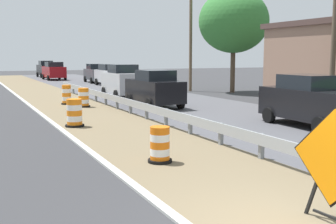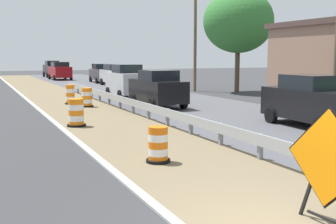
{
  "view_description": "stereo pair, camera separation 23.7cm",
  "coord_description": "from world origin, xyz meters",
  "px_view_note": "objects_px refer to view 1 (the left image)",
  "views": [
    {
      "loc": [
        -4.4,
        -4.93,
        2.77
      ],
      "look_at": [
        1.42,
        7.14,
        0.98
      ],
      "focal_mm": 44.64,
      "sensor_mm": 36.0,
      "label": 1
    },
    {
      "loc": [
        -4.18,
        -5.03,
        2.77
      ],
      "look_at": [
        1.42,
        7.14,
        0.98
      ],
      "focal_mm": 44.64,
      "sensor_mm": 36.0,
      "label": 2
    }
  ],
  "objects_px": {
    "traffic_barrel_nearest": "(160,146)",
    "utility_pole_mid": "(191,34)",
    "car_lead_near_lane": "(54,71)",
    "car_trailing_near_lane": "(111,75)",
    "traffic_barrel_far": "(67,96)",
    "traffic_barrel_mid": "(84,98)",
    "car_distant_a": "(97,73)",
    "warning_sign_diamond": "(333,162)",
    "utility_pole_near": "(335,23)",
    "car_trailing_far_lane": "(46,69)",
    "traffic_barrel_close": "(74,114)",
    "car_mid_far_lane": "(310,101)",
    "car_distant_b": "(154,89)",
    "car_lead_far_lane": "(122,81)"
  },
  "relations": [
    {
      "from": "traffic_barrel_nearest",
      "to": "utility_pole_mid",
      "type": "xyz_separation_m",
      "value": [
        11.61,
        19.49,
        4.07
      ]
    },
    {
      "from": "car_lead_near_lane",
      "to": "car_trailing_near_lane",
      "type": "distance_m",
      "value": 12.88
    },
    {
      "from": "traffic_barrel_far",
      "to": "traffic_barrel_mid",
      "type": "bearing_deg",
      "value": -71.85
    },
    {
      "from": "car_distant_a",
      "to": "traffic_barrel_mid",
      "type": "bearing_deg",
      "value": -15.87
    },
    {
      "from": "warning_sign_diamond",
      "to": "car_distant_a",
      "type": "height_order",
      "value": "warning_sign_diamond"
    },
    {
      "from": "warning_sign_diamond",
      "to": "utility_pole_near",
      "type": "xyz_separation_m",
      "value": [
        10.28,
        9.64,
        3.25
      ]
    },
    {
      "from": "car_trailing_far_lane",
      "to": "car_distant_a",
      "type": "distance_m",
      "value": 14.36
    },
    {
      "from": "utility_pole_near",
      "to": "traffic_barrel_far",
      "type": "bearing_deg",
      "value": 136.73
    },
    {
      "from": "warning_sign_diamond",
      "to": "car_trailing_far_lane",
      "type": "relative_size",
      "value": 0.48
    },
    {
      "from": "car_lead_near_lane",
      "to": "car_distant_a",
      "type": "relative_size",
      "value": 1.0
    },
    {
      "from": "traffic_barrel_close",
      "to": "car_trailing_far_lane",
      "type": "relative_size",
      "value": 0.26
    },
    {
      "from": "traffic_barrel_far",
      "to": "car_mid_far_lane",
      "type": "distance_m",
      "value": 13.89
    },
    {
      "from": "car_trailing_near_lane",
      "to": "utility_pole_mid",
      "type": "distance_m",
      "value": 10.19
    },
    {
      "from": "traffic_barrel_far",
      "to": "car_distant_b",
      "type": "height_order",
      "value": "car_distant_b"
    },
    {
      "from": "traffic_barrel_close",
      "to": "car_mid_far_lane",
      "type": "bearing_deg",
      "value": -25.74
    },
    {
      "from": "car_trailing_near_lane",
      "to": "car_distant_a",
      "type": "height_order",
      "value": "car_trailing_near_lane"
    },
    {
      "from": "traffic_barrel_close",
      "to": "car_trailing_far_lane",
      "type": "distance_m",
      "value": 41.47
    },
    {
      "from": "car_trailing_far_lane",
      "to": "traffic_barrel_nearest",
      "type": "bearing_deg",
      "value": 172.57
    },
    {
      "from": "car_lead_near_lane",
      "to": "car_distant_b",
      "type": "xyz_separation_m",
      "value": [
        -0.1,
        -29.67,
        -0.04
      ]
    },
    {
      "from": "traffic_barrel_nearest",
      "to": "traffic_barrel_far",
      "type": "relative_size",
      "value": 0.84
    },
    {
      "from": "traffic_barrel_far",
      "to": "car_trailing_far_lane",
      "type": "bearing_deg",
      "value": 82.46
    },
    {
      "from": "traffic_barrel_close",
      "to": "traffic_barrel_nearest",
      "type": "bearing_deg",
      "value": -83.9
    },
    {
      "from": "car_lead_near_lane",
      "to": "utility_pole_near",
      "type": "bearing_deg",
      "value": -171.98
    },
    {
      "from": "car_distant_b",
      "to": "utility_pole_near",
      "type": "relative_size",
      "value": 0.51
    },
    {
      "from": "car_mid_far_lane",
      "to": "traffic_barrel_mid",
      "type": "bearing_deg",
      "value": -145.76
    },
    {
      "from": "warning_sign_diamond",
      "to": "car_lead_far_lane",
      "type": "height_order",
      "value": "car_lead_far_lane"
    },
    {
      "from": "utility_pole_near",
      "to": "car_mid_far_lane",
      "type": "bearing_deg",
      "value": -147.8
    },
    {
      "from": "car_lead_near_lane",
      "to": "car_trailing_far_lane",
      "type": "height_order",
      "value": "car_trailing_far_lane"
    },
    {
      "from": "utility_pole_near",
      "to": "car_trailing_near_lane",
      "type": "bearing_deg",
      "value": 97.97
    },
    {
      "from": "traffic_barrel_mid",
      "to": "car_mid_far_lane",
      "type": "xyz_separation_m",
      "value": [
        6.45,
        -10.26,
        0.56
      ]
    },
    {
      "from": "car_mid_far_lane",
      "to": "car_trailing_far_lane",
      "type": "height_order",
      "value": "car_trailing_far_lane"
    },
    {
      "from": "utility_pole_near",
      "to": "car_trailing_far_lane",
      "type": "bearing_deg",
      "value": 98.01
    },
    {
      "from": "car_trailing_far_lane",
      "to": "car_distant_a",
      "type": "bearing_deg",
      "value": -169.47
    },
    {
      "from": "traffic_barrel_close",
      "to": "car_lead_far_lane",
      "type": "distance_m",
      "value": 11.8
    },
    {
      "from": "utility_pole_mid",
      "to": "car_lead_near_lane",
      "type": "bearing_deg",
      "value": 107.49
    },
    {
      "from": "traffic_barrel_nearest",
      "to": "utility_pole_mid",
      "type": "height_order",
      "value": "utility_pole_mid"
    },
    {
      "from": "car_mid_far_lane",
      "to": "utility_pole_near",
      "type": "relative_size",
      "value": 0.54
    },
    {
      "from": "warning_sign_diamond",
      "to": "car_lead_near_lane",
      "type": "xyz_separation_m",
      "value": [
        4.03,
        45.78,
        -0.0
      ]
    },
    {
      "from": "car_lead_far_lane",
      "to": "car_mid_far_lane",
      "type": "relative_size",
      "value": 0.9
    },
    {
      "from": "car_distant_b",
      "to": "utility_pole_mid",
      "type": "xyz_separation_m",
      "value": [
        6.82,
        8.32,
        3.48
      ]
    },
    {
      "from": "traffic_barrel_close",
      "to": "car_distant_b",
      "type": "bearing_deg",
      "value": 39.79
    },
    {
      "from": "car_lead_near_lane",
      "to": "traffic_barrel_mid",
      "type": "bearing_deg",
      "value": 170.84
    },
    {
      "from": "traffic_barrel_nearest",
      "to": "traffic_barrel_far",
      "type": "height_order",
      "value": "traffic_barrel_far"
    },
    {
      "from": "car_distant_b",
      "to": "car_lead_near_lane",
      "type": "bearing_deg",
      "value": -1.08
    },
    {
      "from": "car_trailing_far_lane",
      "to": "warning_sign_diamond",
      "type": "bearing_deg",
      "value": 174.06
    },
    {
      "from": "traffic_barrel_nearest",
      "to": "utility_pole_mid",
      "type": "relative_size",
      "value": 0.11
    },
    {
      "from": "traffic_barrel_nearest",
      "to": "utility_pole_near",
      "type": "xyz_separation_m",
      "value": [
        11.12,
        4.7,
        3.89
      ]
    },
    {
      "from": "car_mid_far_lane",
      "to": "traffic_barrel_close",
      "type": "bearing_deg",
      "value": -113.65
    },
    {
      "from": "warning_sign_diamond",
      "to": "car_distant_b",
      "type": "xyz_separation_m",
      "value": [
        3.94,
        16.11,
        -0.04
      ]
    },
    {
      "from": "car_mid_far_lane",
      "to": "utility_pole_near",
      "type": "xyz_separation_m",
      "value": [
        3.42,
        2.16,
        3.29
      ]
    }
  ]
}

